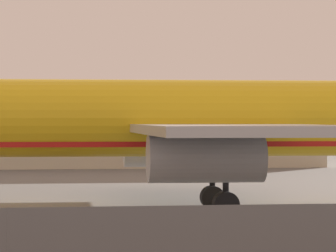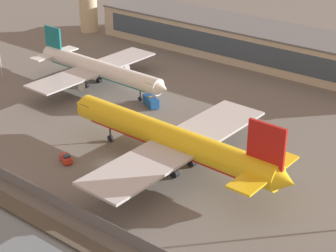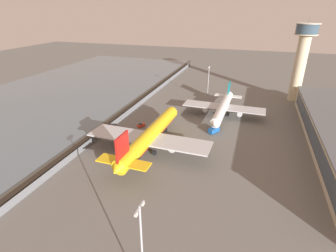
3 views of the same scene
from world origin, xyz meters
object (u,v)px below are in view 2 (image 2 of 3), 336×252
at_px(baggage_tug, 66,159).
at_px(ops_van, 151,101).
at_px(cargo_jet_yellow, 173,140).
at_px(passenger_jet_white_teal, 98,69).

relative_size(baggage_tug, ops_van, 0.64).
xyz_separation_m(cargo_jet_yellow, baggage_tug, (-17.31, -11.23, -4.97)).
xyz_separation_m(baggage_tug, ops_van, (-4.27, 30.59, 0.47)).
bearing_deg(passenger_jet_white_teal, ops_van, -3.23).
height_order(cargo_jet_yellow, baggage_tug, cargo_jet_yellow).
height_order(passenger_jet_white_teal, baggage_tug, passenger_jet_white_teal).
bearing_deg(ops_van, cargo_jet_yellow, -41.89).
relative_size(cargo_jet_yellow, passenger_jet_white_teal, 1.17).
distance_m(passenger_jet_white_teal, ops_van, 18.43).
xyz_separation_m(passenger_jet_white_teal, ops_van, (18.05, -1.02, -3.57)).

